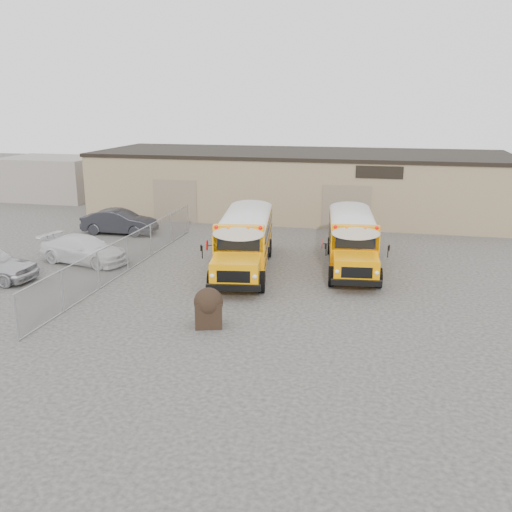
% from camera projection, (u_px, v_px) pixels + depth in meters
% --- Properties ---
extents(ground, '(120.00, 120.00, 0.00)m').
position_uv_depth(ground, '(226.00, 299.00, 24.75)').
color(ground, '#312F2D').
rests_on(ground, ground).
extents(warehouse, '(30.20, 10.20, 4.67)m').
position_uv_depth(warehouse, '(298.00, 182.00, 42.91)').
color(warehouse, '#8D7257').
rests_on(warehouse, ground).
extents(chainlink_fence, '(0.07, 18.07, 1.81)m').
position_uv_depth(chainlink_fence, '(127.00, 254.00, 28.64)').
color(chainlink_fence, '#93969C').
rests_on(chainlink_fence, ground).
extents(distant_building_left, '(8.00, 6.00, 3.60)m').
position_uv_depth(distant_building_left, '(53.00, 178.00, 49.75)').
color(distant_building_left, gray).
rests_on(distant_building_left, ground).
extents(school_bus_left, '(3.84, 10.02, 2.86)m').
position_uv_depth(school_bus_left, '(254.00, 214.00, 34.88)').
color(school_bus_left, '#FFA008').
rests_on(school_bus_left, ground).
extents(school_bus_right, '(3.29, 9.47, 2.72)m').
position_uv_depth(school_bus_right, '(348.00, 214.00, 35.07)').
color(school_bus_right, '#FF9700').
rests_on(school_bus_right, ground).
extents(tarp_bundle, '(1.23, 1.17, 1.52)m').
position_uv_depth(tarp_bundle, '(209.00, 307.00, 21.66)').
color(tarp_bundle, black).
rests_on(tarp_bundle, ground).
extents(car_white, '(5.27, 2.95, 1.44)m').
position_uv_depth(car_white, '(84.00, 250.00, 30.17)').
color(car_white, silver).
rests_on(car_white, ground).
extents(car_dark, '(4.81, 1.78, 1.57)m').
position_uv_depth(car_dark, '(119.00, 222.00, 36.72)').
color(car_dark, '#212227').
rests_on(car_dark, ground).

